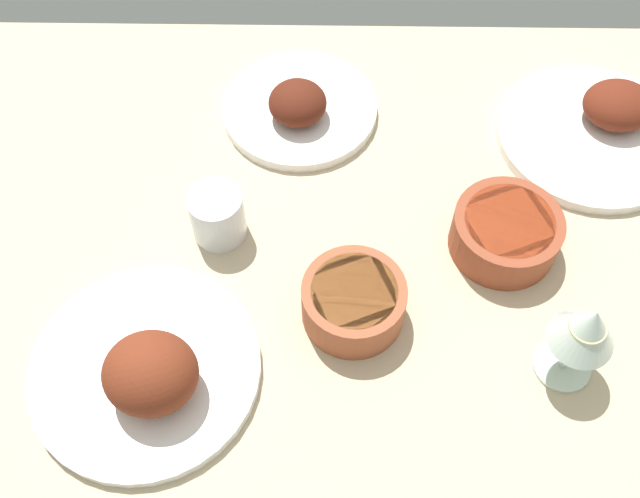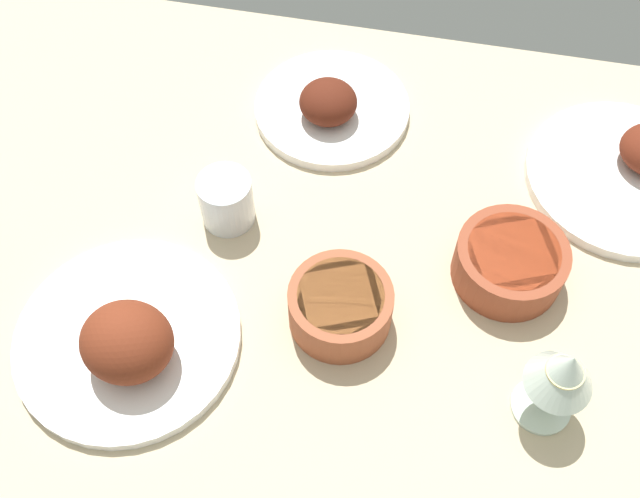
{
  "view_description": "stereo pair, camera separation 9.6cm",
  "coord_description": "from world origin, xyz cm",
  "px_view_note": "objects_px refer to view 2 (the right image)",
  "views": [
    {
      "loc": [
        -0.74,
        51.34,
        87.0
      ],
      "look_at": [
        0.0,
        0.0,
        6.0
      ],
      "focal_mm": 41.41,
      "sensor_mm": 36.0,
      "label": 1
    },
    {
      "loc": [
        -10.27,
        50.31,
        87.0
      ],
      "look_at": [
        0.0,
        0.0,
        6.0
      ],
      "focal_mm": 41.41,
      "sensor_mm": 36.0,
      "label": 2
    }
  ],
  "objects_px": {
    "bowl_sauce": "(510,262)",
    "wine_glass": "(564,374)",
    "water_tumbler": "(226,200)",
    "plate_near_viewer": "(331,106)",
    "bowl_soup": "(340,306)",
    "plate_center_main": "(634,169)",
    "plate_far_side": "(128,340)"
  },
  "relations": [
    {
      "from": "plate_near_viewer",
      "to": "bowl_soup",
      "type": "height_order",
      "value": "plate_near_viewer"
    },
    {
      "from": "plate_far_side",
      "to": "bowl_soup",
      "type": "height_order",
      "value": "plate_far_side"
    },
    {
      "from": "bowl_sauce",
      "to": "wine_glass",
      "type": "bearing_deg",
      "value": 107.04
    },
    {
      "from": "plate_center_main",
      "to": "bowl_soup",
      "type": "xyz_separation_m",
      "value": [
        0.36,
        0.3,
        0.01
      ]
    },
    {
      "from": "bowl_sauce",
      "to": "water_tumbler",
      "type": "distance_m",
      "value": 0.38
    },
    {
      "from": "plate_center_main",
      "to": "water_tumbler",
      "type": "xyz_separation_m",
      "value": [
        0.54,
        0.18,
        0.02
      ]
    },
    {
      "from": "water_tumbler",
      "to": "bowl_sauce",
      "type": "bearing_deg",
      "value": 177.39
    },
    {
      "from": "bowl_soup",
      "to": "plate_far_side",
      "type": "bearing_deg",
      "value": 21.38
    },
    {
      "from": "wine_glass",
      "to": "water_tumbler",
      "type": "bearing_deg",
      "value": -23.89
    },
    {
      "from": "plate_center_main",
      "to": "water_tumbler",
      "type": "relative_size",
      "value": 3.64
    },
    {
      "from": "plate_center_main",
      "to": "wine_glass",
      "type": "bearing_deg",
      "value": 73.47
    },
    {
      "from": "water_tumbler",
      "to": "plate_near_viewer",
      "type": "bearing_deg",
      "value": -115.49
    },
    {
      "from": "plate_center_main",
      "to": "plate_near_viewer",
      "type": "height_order",
      "value": "same"
    },
    {
      "from": "plate_center_main",
      "to": "wine_glass",
      "type": "height_order",
      "value": "wine_glass"
    },
    {
      "from": "plate_near_viewer",
      "to": "bowl_sauce",
      "type": "relative_size",
      "value": 1.64
    },
    {
      "from": "plate_far_side",
      "to": "wine_glass",
      "type": "bearing_deg",
      "value": -176.93
    },
    {
      "from": "plate_near_viewer",
      "to": "plate_center_main",
      "type": "bearing_deg",
      "value": 175.89
    },
    {
      "from": "bowl_soup",
      "to": "plate_center_main",
      "type": "bearing_deg",
      "value": -140.17
    },
    {
      "from": "plate_far_side",
      "to": "wine_glass",
      "type": "relative_size",
      "value": 1.98
    },
    {
      "from": "wine_glass",
      "to": "water_tumbler",
      "type": "relative_size",
      "value": 1.86
    },
    {
      "from": "bowl_sauce",
      "to": "bowl_soup",
      "type": "height_order",
      "value": "bowl_soup"
    },
    {
      "from": "plate_far_side",
      "to": "bowl_sauce",
      "type": "xyz_separation_m",
      "value": [
        -0.44,
        -0.2,
        0.0
      ]
    },
    {
      "from": "bowl_sauce",
      "to": "plate_far_side",
      "type": "bearing_deg",
      "value": 24.42
    },
    {
      "from": "bowl_sauce",
      "to": "bowl_soup",
      "type": "bearing_deg",
      "value": 27.9
    },
    {
      "from": "plate_far_side",
      "to": "plate_center_main",
      "type": "bearing_deg",
      "value": -146.68
    },
    {
      "from": "bowl_soup",
      "to": "wine_glass",
      "type": "relative_size",
      "value": 0.92
    },
    {
      "from": "bowl_sauce",
      "to": "wine_glass",
      "type": "xyz_separation_m",
      "value": [
        -0.05,
        0.17,
        0.07
      ]
    },
    {
      "from": "plate_far_side",
      "to": "bowl_sauce",
      "type": "distance_m",
      "value": 0.48
    },
    {
      "from": "plate_near_viewer",
      "to": "bowl_soup",
      "type": "distance_m",
      "value": 0.34
    },
    {
      "from": "plate_far_side",
      "to": "water_tumbler",
      "type": "height_order",
      "value": "plate_far_side"
    },
    {
      "from": "plate_far_side",
      "to": "bowl_sauce",
      "type": "height_order",
      "value": "plate_far_side"
    },
    {
      "from": "wine_glass",
      "to": "plate_center_main",
      "type": "bearing_deg",
      "value": -106.53
    }
  ]
}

